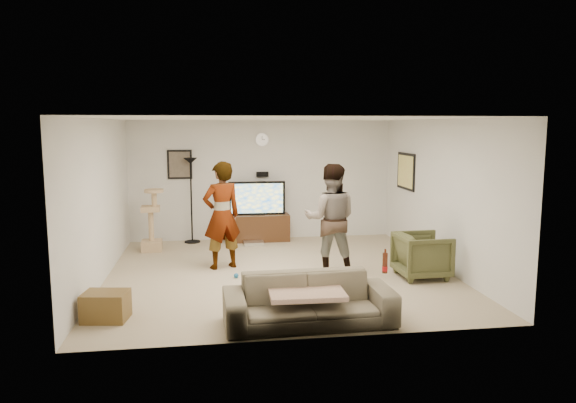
{
  "coord_description": "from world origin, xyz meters",
  "views": [
    {
      "loc": [
        -1.09,
        -8.43,
        2.4
      ],
      "look_at": [
        0.18,
        0.2,
        1.15
      ],
      "focal_mm": 33.31,
      "sensor_mm": 36.0,
      "label": 1
    }
  ],
  "objects": [
    {
      "name": "wall_left",
      "position": [
        -2.75,
        0.0,
        1.25
      ],
      "size": [
        0.04,
        5.5,
        2.5
      ],
      "primitive_type": "cube",
      "color": "silver",
      "rests_on": "floor"
    },
    {
      "name": "console_box",
      "position": [
        -0.24,
        2.11,
        0.04
      ],
      "size": [
        0.4,
        0.3,
        0.07
      ],
      "primitive_type": "cube",
      "color": "silver",
      "rests_on": "floor"
    },
    {
      "name": "picture_right",
      "position": [
        2.73,
        1.6,
        1.5
      ],
      "size": [
        0.03,
        0.78,
        0.62
      ],
      "primitive_type": "cube",
      "color": "#F6D773",
      "rests_on": "wall_right"
    },
    {
      "name": "side_table",
      "position": [
        -2.4,
        -1.81,
        0.18
      ],
      "size": [
        0.59,
        0.48,
        0.36
      ],
      "primitive_type": "cube",
      "rotation": [
        0.0,
        0.0,
        -0.15
      ],
      "color": "brown",
      "rests_on": "floor"
    },
    {
      "name": "wall_front",
      "position": [
        0.0,
        -2.75,
        1.25
      ],
      "size": [
        5.5,
        0.04,
        2.5
      ],
      "primitive_type": "cube",
      "color": "silver",
      "rests_on": "floor"
    },
    {
      "name": "person_right",
      "position": [
        0.83,
        -0.11,
        0.9
      ],
      "size": [
        1.0,
        0.85,
        1.79
      ],
      "primitive_type": "imported",
      "rotation": [
        0.0,
        0.0,
        2.92
      ],
      "color": "#465FA4",
      "rests_on": "floor"
    },
    {
      "name": "floor_lamp",
      "position": [
        -1.48,
        2.55,
        0.87
      ],
      "size": [
        0.32,
        0.32,
        1.74
      ],
      "primitive_type": "cylinder",
      "color": "black",
      "rests_on": "floor"
    },
    {
      "name": "beer_bottle",
      "position": [
        1.02,
        -2.3,
        0.72
      ],
      "size": [
        0.06,
        0.06,
        0.25
      ],
      "primitive_type": "cylinder",
      "color": "#4D1D0D",
      "rests_on": "sofa"
    },
    {
      "name": "cat_tree",
      "position": [
        -2.23,
        1.91,
        0.6
      ],
      "size": [
        0.4,
        0.4,
        1.2
      ],
      "primitive_type": "cube",
      "rotation": [
        0.0,
        0.0,
        0.05
      ],
      "color": "tan",
      "rests_on": "floor"
    },
    {
      "name": "throw_blanket",
      "position": [
        0.03,
        -2.3,
        0.4
      ],
      "size": [
        0.92,
        0.72,
        0.06
      ],
      "primitive_type": "cube",
      "rotation": [
        0.0,
        0.0,
        -0.03
      ],
      "color": "#D3A78C",
      "rests_on": "sofa"
    },
    {
      "name": "tv",
      "position": [
        -0.14,
        2.5,
        0.9
      ],
      "size": [
        1.17,
        0.08,
        0.69
      ],
      "primitive_type": "cube",
      "color": "black",
      "rests_on": "tv_stand"
    },
    {
      "name": "wall_right",
      "position": [
        2.75,
        0.0,
        1.25
      ],
      "size": [
        0.04,
        5.5,
        2.5
      ],
      "primitive_type": "cube",
      "color": "silver",
      "rests_on": "floor"
    },
    {
      "name": "sofa",
      "position": [
        0.07,
        -2.3,
        0.3
      ],
      "size": [
        2.07,
        0.86,
        0.6
      ],
      "primitive_type": "imported",
      "rotation": [
        0.0,
        0.0,
        0.03
      ],
      "color": "#6A624E",
      "rests_on": "floor"
    },
    {
      "name": "wall_speaker",
      "position": [
        0.0,
        2.69,
        1.38
      ],
      "size": [
        0.25,
        0.1,
        0.1
      ],
      "primitive_type": "cube",
      "color": "black",
      "rests_on": "wall_back"
    },
    {
      "name": "tv_screen",
      "position": [
        -0.14,
        2.46,
        0.9
      ],
      "size": [
        1.08,
        0.01,
        0.61
      ],
      "primitive_type": "cube",
      "color": "#E9D552",
      "rests_on": "tv"
    },
    {
      "name": "picture_back",
      "position": [
        -1.7,
        2.73,
        1.6
      ],
      "size": [
        0.42,
        0.03,
        0.52
      ],
      "primitive_type": "cube",
      "color": "brown",
      "rests_on": "wall_back"
    },
    {
      "name": "person_left",
      "position": [
        -0.91,
        0.45,
        0.9
      ],
      "size": [
        0.77,
        0.64,
        1.81
      ],
      "primitive_type": "imported",
      "rotation": [
        0.0,
        0.0,
        3.51
      ],
      "color": "#AAABB6",
      "rests_on": "floor"
    },
    {
      "name": "armchair",
      "position": [
        2.21,
        -0.58,
        0.36
      ],
      "size": [
        0.8,
        0.78,
        0.71
      ],
      "primitive_type": "imported",
      "rotation": [
        0.0,
        0.0,
        1.6
      ],
      "color": "#474A29",
      "rests_on": "floor"
    },
    {
      "name": "floor",
      "position": [
        0.0,
        0.0,
        -0.01
      ],
      "size": [
        5.5,
        5.5,
        0.02
      ],
      "primitive_type": "cube",
      "color": "tan",
      "rests_on": "ground"
    },
    {
      "name": "wall_back",
      "position": [
        0.0,
        2.75,
        1.25
      ],
      "size": [
        5.5,
        0.04,
        2.5
      ],
      "primitive_type": "cube",
      "color": "silver",
      "rests_on": "floor"
    },
    {
      "name": "ceiling",
      "position": [
        0.0,
        0.0,
        2.51
      ],
      "size": [
        5.5,
        5.5,
        0.02
      ],
      "primitive_type": "cube",
      "color": "white",
      "rests_on": "wall_back"
    },
    {
      "name": "toy_ball",
      "position": [
        -0.71,
        -0.2,
        0.04
      ],
      "size": [
        0.08,
        0.08,
        0.08
      ],
      "primitive_type": "sphere",
      "color": "#1C5E91",
      "rests_on": "floor"
    },
    {
      "name": "wall_clock",
      "position": [
        0.0,
        2.72,
        2.1
      ],
      "size": [
        0.26,
        0.04,
        0.26
      ],
      "primitive_type": "cylinder",
      "rotation": [
        1.57,
        0.0,
        0.0
      ],
      "color": "white",
      "rests_on": "wall_back"
    },
    {
      "name": "tv_stand",
      "position": [
        -0.14,
        2.5,
        0.28
      ],
      "size": [
        1.33,
        0.45,
        0.56
      ],
      "primitive_type": "cube",
      "color": "#3C2212",
      "rests_on": "floor"
    }
  ]
}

